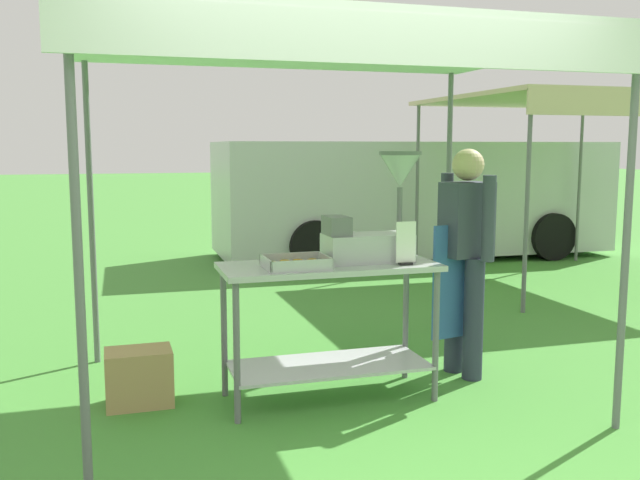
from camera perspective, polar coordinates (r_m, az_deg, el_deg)
The scene contains 10 objects.
ground_plane at distance 9.50m, azimuth -9.09°, elevation -2.29°, with size 70.00×70.00×0.00m, color #478E38.
stall_canopy at distance 4.49m, azimuth 0.39°, elevation 15.11°, with size 3.12×2.38×2.29m.
donut_cart at distance 4.47m, azimuth 0.74°, elevation -5.15°, with size 1.38×0.58×0.89m.
donut_tray at distance 4.28m, azimuth -1.94°, elevation -1.99°, with size 0.39×0.32×0.07m.
donut_fryer at distance 4.51m, azimuth 4.61°, elevation 1.66°, with size 0.64×0.28×0.71m.
menu_sign at distance 4.40m, azimuth 7.04°, elevation -0.50°, with size 0.13×0.05×0.27m.
vendor at distance 4.99m, azimuth 11.78°, elevation -0.82°, with size 0.47×0.54×1.61m.
supply_crate at distance 4.63m, azimuth -14.58°, elevation -10.81°, with size 0.41×0.29×0.36m.
van_silver at distance 10.49m, azimuth 7.61°, elevation 3.51°, with size 5.75×2.14×1.69m.
neighbour_tent at distance 8.74m, azimuth 19.40°, elevation 10.51°, with size 2.70×2.74×2.20m.
Camera 1 is at (-1.21, -3.28, 1.62)m, focal length 39.12 mm.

